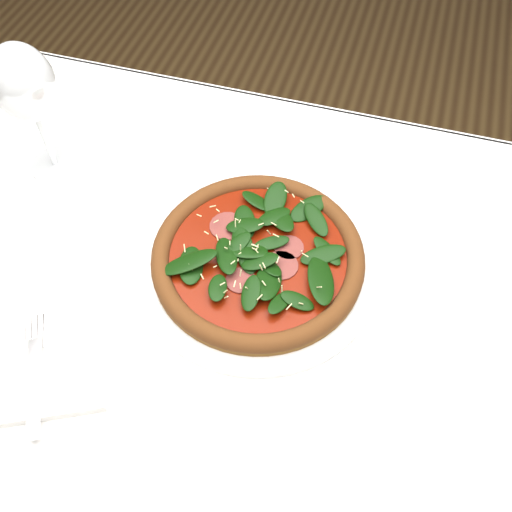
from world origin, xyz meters
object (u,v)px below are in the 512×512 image
(pizza, at_px, (258,254))
(wine_glass, at_px, (24,86))
(plate, at_px, (258,263))
(napkin, at_px, (37,390))

(pizza, height_order, wine_glass, wine_glass)
(plate, bearing_deg, napkin, -128.53)
(plate, distance_m, pizza, 0.02)
(pizza, xyz_separation_m, napkin, (-0.21, -0.26, -0.02))
(plate, relative_size, wine_glass, 1.55)
(wine_glass, height_order, napkin, wine_glass)
(pizza, distance_m, napkin, 0.33)
(plate, bearing_deg, wine_glass, 165.45)
(pizza, relative_size, wine_glass, 1.76)
(plate, xyz_separation_m, wine_glass, (-0.37, 0.10, 0.15))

